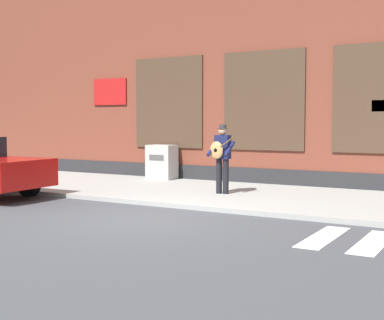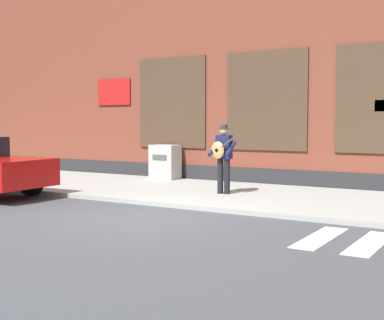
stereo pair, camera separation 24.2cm
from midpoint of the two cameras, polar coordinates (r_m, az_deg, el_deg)
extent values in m
plane|color=#424449|center=(10.67, -5.87, -6.28)|extent=(160.00, 160.00, 0.00)
cube|color=#9E9E99|center=(13.84, 3.34, -3.67)|extent=(28.00, 4.67, 0.10)
cube|color=brown|center=(17.87, 9.84, 12.03)|extent=(28.00, 4.00, 8.82)
cube|color=#28282B|center=(15.90, 7.12, -1.89)|extent=(28.00, 0.04, 0.55)
cube|color=#473323|center=(17.38, -2.93, 6.12)|extent=(2.52, 0.06, 2.90)
cube|color=black|center=(17.37, -2.95, 6.12)|extent=(2.40, 0.03, 2.78)
cube|color=#473323|center=(15.82, 7.18, 6.30)|extent=(2.52, 0.06, 2.90)
cube|color=black|center=(15.81, 7.17, 6.30)|extent=(2.40, 0.03, 2.78)
cube|color=#473323|center=(14.84, 19.05, 6.27)|extent=(2.52, 0.06, 2.90)
cube|color=black|center=(14.83, 19.04, 6.27)|extent=(2.40, 0.03, 2.78)
cube|color=red|center=(18.81, -9.13, 7.19)|extent=(1.40, 0.04, 0.90)
cube|color=yellow|center=(14.82, 19.01, 5.50)|extent=(0.44, 0.02, 0.30)
cube|color=silver|center=(9.19, 13.13, -8.01)|extent=(0.42, 1.90, 0.01)
cube|color=silver|center=(9.00, 18.04, -8.36)|extent=(0.42, 1.90, 0.01)
cube|color=silver|center=(13.63, -15.70, -1.04)|extent=(0.07, 0.24, 0.12)
cube|color=silver|center=(12.83, -19.22, -1.42)|extent=(0.07, 0.24, 0.12)
cylinder|color=black|center=(14.53, -17.48, -2.38)|extent=(0.67, 0.27, 0.66)
cylinder|color=black|center=(13.50, 3.11, -1.75)|extent=(0.15, 0.15, 0.89)
cylinder|color=black|center=(13.56, 2.39, -1.72)|extent=(0.15, 0.15, 0.89)
cube|color=#191E47|center=(13.48, 2.78, 1.40)|extent=(0.38, 0.22, 0.60)
sphere|color=tan|center=(13.47, 2.78, 3.14)|extent=(0.22, 0.22, 0.22)
cylinder|color=#333338|center=(13.47, 2.79, 3.40)|extent=(0.28, 0.28, 0.02)
cylinder|color=#333338|center=(13.47, 2.79, 3.61)|extent=(0.18, 0.18, 0.09)
cylinder|color=#191E47|center=(13.29, 3.50, 1.19)|extent=(0.09, 0.51, 0.39)
cylinder|color=#191E47|center=(13.51, 1.68, 1.24)|extent=(0.09, 0.51, 0.39)
ellipsoid|color=tan|center=(13.37, 2.12, 1.06)|extent=(0.36, 0.12, 0.44)
cylinder|color=black|center=(13.31, 1.99, 1.05)|extent=(0.09, 0.01, 0.09)
cylinder|color=brown|center=(13.22, 3.07, 1.80)|extent=(0.47, 0.04, 0.34)
cube|color=#ADADA8|center=(17.06, -3.64, -0.21)|extent=(0.88, 0.60, 1.09)
cube|color=#4C4C4C|center=(16.79, -4.24, 0.28)|extent=(0.53, 0.02, 0.16)
camera|label=1|loc=(0.12, -90.58, -0.04)|focal=50.00mm
camera|label=2|loc=(0.12, 89.42, 0.04)|focal=50.00mm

